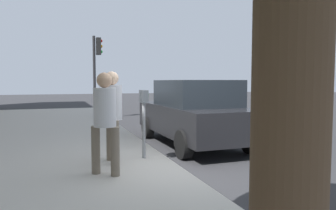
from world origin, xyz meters
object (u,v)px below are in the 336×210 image
Objects in this scene: pedestrian_at_meter at (112,109)px; parked_sedan_near at (194,112)px; parking_meter at (144,109)px; pedestrian_bystander at (105,115)px; traffic_signal at (97,63)px.

pedestrian_at_meter is 3.06m from parked_sedan_near.
parking_meter is 0.81× the size of pedestrian_bystander.
parking_meter is 0.69m from pedestrian_at_meter.
pedestrian_at_meter is 1.02× the size of pedestrian_bystander.
pedestrian_bystander is at bearing 135.46° from parking_meter.
traffic_signal is (8.36, -0.05, 1.41)m from parking_meter.
pedestrian_at_meter reaches higher than pedestrian_bystander.
traffic_signal reaches higher than pedestrian_at_meter.
pedestrian_at_meter is at bearing 101.93° from parking_meter.
traffic_signal reaches higher than parking_meter.
pedestrian_at_meter is at bearing 175.15° from traffic_signal.
parked_sedan_near is at bearing 29.71° from pedestrian_at_meter.
pedestrian_bystander reaches higher than parking_meter.
parked_sedan_near is 1.23× the size of traffic_signal.
parking_meter is at bearing 131.14° from parked_sedan_near.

